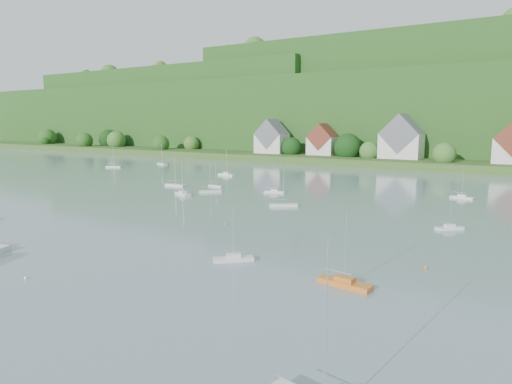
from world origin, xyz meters
TOP-DOWN VIEW (x-y plane):
  - far_shore_strip at (0.00, 200.00)m, footprint 600.00×60.00m
  - forested_ridge at (0.39, 268.57)m, footprint 620.00×181.22m
  - village_building_0 at (-55.00, 187.00)m, footprint 14.00×10.40m
  - village_building_1 at (-30.00, 189.00)m, footprint 12.00×9.36m
  - village_building_2 at (5.00, 188.00)m, footprint 16.00×11.44m
  - near_sailboat_3 at (22.02, 45.70)m, footprint 4.76×4.64m
  - near_sailboat_5 at (37.57, 44.67)m, footprint 6.30×2.45m
  - mooring_buoy_1 at (5.74, 27.44)m, footprint 0.39×0.39m
  - mooring_buoy_2 at (43.68, 55.90)m, footprint 0.46×0.46m
  - mooring_buoy_3 at (8.65, 62.46)m, footprint 0.41×0.41m
  - far_sailboat_cluster at (9.88, 113.68)m, footprint 187.44×66.74m

SIDE VIEW (x-z plane):
  - mooring_buoy_1 at x=5.74m, z-range -0.19..0.19m
  - mooring_buoy_2 at x=43.68m, z-range -0.23..0.23m
  - mooring_buoy_3 at x=8.65m, z-range -0.21..0.21m
  - far_sailboat_cluster at x=9.88m, z-range -3.98..4.73m
  - near_sailboat_3 at x=22.02m, z-range -3.10..3.91m
  - near_sailboat_5 at x=37.57m, z-range -3.70..4.59m
  - far_shore_strip at x=0.00m, z-range 0.00..3.00m
  - village_building_1 at x=-30.00m, z-range 1.75..15.75m
  - village_building_0 at x=-55.00m, z-range 1.51..17.51m
  - village_building_2 at x=5.00m, z-range 1.27..19.27m
  - forested_ridge at x=0.39m, z-range -12.06..57.83m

